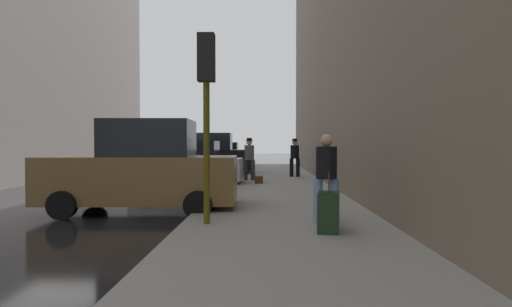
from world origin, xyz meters
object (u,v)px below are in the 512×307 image
fire_hydrant (231,178)px  pedestrian_in_jeans (326,173)px  parked_black_suv (209,156)px  parked_gray_coupe (222,156)px  pedestrian_with_fedora (295,156)px  parked_silver_sedan (189,165)px  duffel_bag (259,179)px  traffic_light (206,86)px  rolling_suitcase (329,212)px  pedestrian_with_beanie (249,157)px  parked_bronze_suv (143,170)px

fire_hydrant → pedestrian_in_jeans: 6.41m
parked_black_suv → parked_gray_coupe: 6.38m
pedestrian_with_fedora → parked_silver_sedan: bearing=-145.0°
parked_gray_coupe → pedestrian_in_jeans: pedestrian_in_jeans is taller
pedestrian_in_jeans → duffel_bag: size_ratio=3.89×
parked_black_suv → pedestrian_in_jeans: parked_black_suv is taller
traffic_light → rolling_suitcase: traffic_light is taller
fire_hydrant → pedestrian_with_fedora: (2.56, 4.99, 0.64)m
pedestrian_with_beanie → pedestrian_in_jeans: bearing=-78.6°
parked_bronze_suv → pedestrian_with_beanie: 7.50m
fire_hydrant → parked_gray_coupe: bearing=97.4°
fire_hydrant → traffic_light: bearing=-89.5°
pedestrian_in_jeans → pedestrian_with_beanie: pedestrian_with_beanie is taller
parked_bronze_suv → parked_gray_coupe: size_ratio=1.11×
pedestrian_in_jeans → parked_bronze_suv: bearing=155.0°
rolling_suitcase → duffel_bag: bearing=98.8°
parked_silver_sedan → rolling_suitcase: parked_silver_sedan is taller
pedestrian_in_jeans → duffel_bag: bearing=100.3°
traffic_light → pedestrian_with_beanie: traffic_light is taller
parked_black_suv → fire_hydrant: size_ratio=6.56×
parked_silver_sedan → fire_hydrant: bearing=-47.0°
fire_hydrant → duffel_bag: fire_hydrant is taller
pedestrian_in_jeans → rolling_suitcase: 1.01m
fire_hydrant → pedestrian_with_fedora: size_ratio=0.40×
traffic_light → pedestrian_in_jeans: 2.83m
traffic_light → duffel_bag: traffic_light is taller
parked_silver_sedan → rolling_suitcase: (4.07, -8.66, -0.36)m
traffic_light → rolling_suitcase: size_ratio=3.46×
parked_bronze_suv → rolling_suitcase: 4.93m
parked_gray_coupe → duffel_bag: parked_gray_coupe is taller
duffel_bag → parked_bronze_suv: bearing=-115.0°
pedestrian_with_beanie → rolling_suitcase: 10.05m
parked_gray_coupe → fire_hydrant: (1.80, -13.84, -0.35)m
parked_silver_sedan → pedestrian_with_fedora: size_ratio=2.39×
pedestrian_in_jeans → parked_silver_sedan: bearing=117.8°
parked_gray_coupe → pedestrian_with_beanie: pedestrian_with_beanie is taller
fire_hydrant → pedestrian_with_fedora: bearing=62.8°
traffic_light → parked_bronze_suv: bearing=131.7°
parked_black_suv → parked_gray_coupe: (0.00, 6.38, -0.18)m
parked_bronze_suv → rolling_suitcase: parked_bronze_suv is taller
parked_gray_coupe → parked_black_suv: bearing=-90.0°
parked_bronze_suv → parked_silver_sedan: parked_bronze_suv is taller
pedestrian_with_fedora → rolling_suitcase: pedestrian_with_fedora is taller
fire_hydrant → pedestrian_with_fedora: 5.65m
parked_gray_coupe → rolling_suitcase: parked_gray_coupe is taller
traffic_light → rolling_suitcase: bearing=-16.4°
pedestrian_with_fedora → parked_gray_coupe: bearing=116.3°
traffic_light → rolling_suitcase: (2.21, -0.65, -2.27)m
pedestrian_with_fedora → duffel_bag: pedestrian_with_fedora is taller
parked_bronze_suv → pedestrian_with_fedora: parked_bronze_suv is taller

